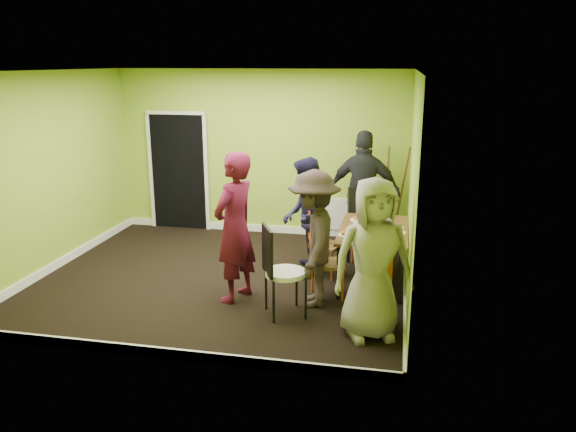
# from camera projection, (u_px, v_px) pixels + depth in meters

# --- Properties ---
(ground) EXTENTS (5.00, 5.00, 0.00)m
(ground) POSITION_uv_depth(u_px,v_px,m) (223.00, 278.00, 7.83)
(ground) COLOR black
(ground) RESTS_ON ground
(room_walls) EXTENTS (5.04, 4.54, 2.82)m
(room_walls) POSITION_uv_depth(u_px,v_px,m) (220.00, 208.00, 7.61)
(room_walls) COLOR #97B62E
(room_walls) RESTS_ON ground
(dining_table) EXTENTS (0.90, 1.50, 0.75)m
(dining_table) POSITION_uv_depth(u_px,v_px,m) (374.00, 233.00, 7.52)
(dining_table) COLOR black
(dining_table) RESTS_ON ground
(chair_left_far) EXTENTS (0.51, 0.51, 0.95)m
(chair_left_far) POSITION_uv_depth(u_px,v_px,m) (322.00, 238.00, 7.83)
(chair_left_far) COLOR #E05C15
(chair_left_far) RESTS_ON ground
(chair_left_near) EXTENTS (0.50, 0.49, 0.96)m
(chair_left_near) POSITION_uv_depth(u_px,v_px,m) (321.00, 257.00, 7.05)
(chair_left_near) COLOR #E05C15
(chair_left_near) RESTS_ON ground
(chair_back_end) EXTENTS (0.52, 0.59, 1.06)m
(chair_back_end) POSITION_uv_depth(u_px,v_px,m) (362.00, 208.00, 8.54)
(chair_back_end) COLOR #E05C15
(chair_back_end) RESTS_ON ground
(chair_front_end) EXTENTS (0.44, 0.44, 0.90)m
(chair_front_end) POSITION_uv_depth(u_px,v_px,m) (374.00, 283.00, 6.31)
(chair_front_end) COLOR #E05C15
(chair_front_end) RESTS_ON ground
(chair_bentwood) EXTENTS (0.58, 0.57, 1.10)m
(chair_bentwood) POSITION_uv_depth(u_px,v_px,m) (279.00, 267.00, 6.53)
(chair_bentwood) COLOR black
(chair_bentwood) RESTS_ON ground
(easel) EXTENTS (0.67, 0.63, 1.67)m
(easel) POSITION_uv_depth(u_px,v_px,m) (387.00, 198.00, 8.90)
(easel) COLOR brown
(easel) RESTS_ON ground
(plate_near_left) EXTENTS (0.25, 0.25, 0.01)m
(plate_near_left) POSITION_uv_depth(u_px,v_px,m) (359.00, 220.00, 7.91)
(plate_near_left) COLOR white
(plate_near_left) RESTS_ON dining_table
(plate_near_right) EXTENTS (0.22, 0.22, 0.01)m
(plate_near_right) POSITION_uv_depth(u_px,v_px,m) (346.00, 235.00, 7.21)
(plate_near_right) COLOR white
(plate_near_right) RESTS_ON dining_table
(plate_far_back) EXTENTS (0.22, 0.22, 0.01)m
(plate_far_back) POSITION_uv_depth(u_px,v_px,m) (380.00, 217.00, 8.05)
(plate_far_back) COLOR white
(plate_far_back) RESTS_ON dining_table
(plate_far_front) EXTENTS (0.22, 0.22, 0.01)m
(plate_far_front) POSITION_uv_depth(u_px,v_px,m) (368.00, 242.00, 6.95)
(plate_far_front) COLOR white
(plate_far_front) RESTS_ON dining_table
(plate_wall_back) EXTENTS (0.23, 0.23, 0.01)m
(plate_wall_back) POSITION_uv_depth(u_px,v_px,m) (395.00, 228.00, 7.54)
(plate_wall_back) COLOR white
(plate_wall_back) RESTS_ON dining_table
(plate_wall_front) EXTENTS (0.26, 0.26, 0.01)m
(plate_wall_front) POSITION_uv_depth(u_px,v_px,m) (396.00, 232.00, 7.33)
(plate_wall_front) COLOR white
(plate_wall_front) RESTS_ON dining_table
(thermos) EXTENTS (0.06, 0.06, 0.24)m
(thermos) POSITION_uv_depth(u_px,v_px,m) (368.00, 219.00, 7.53)
(thermos) COLOR white
(thermos) RESTS_ON dining_table
(blue_bottle) EXTENTS (0.07, 0.07, 0.22)m
(blue_bottle) POSITION_uv_depth(u_px,v_px,m) (390.00, 228.00, 7.16)
(blue_bottle) COLOR #1835B4
(blue_bottle) RESTS_ON dining_table
(orange_bottle) EXTENTS (0.03, 0.03, 0.08)m
(orange_bottle) POSITION_uv_depth(u_px,v_px,m) (375.00, 222.00, 7.67)
(orange_bottle) COLOR #E05C15
(orange_bottle) RESTS_ON dining_table
(glass_mid) EXTENTS (0.06, 0.06, 0.09)m
(glass_mid) POSITION_uv_depth(u_px,v_px,m) (360.00, 220.00, 7.76)
(glass_mid) COLOR black
(glass_mid) RESTS_ON dining_table
(glass_back) EXTENTS (0.07, 0.07, 0.09)m
(glass_back) POSITION_uv_depth(u_px,v_px,m) (383.00, 218.00, 7.87)
(glass_back) COLOR black
(glass_back) RESTS_ON dining_table
(glass_front) EXTENTS (0.07, 0.07, 0.09)m
(glass_front) POSITION_uv_depth(u_px,v_px,m) (374.00, 238.00, 6.97)
(glass_front) COLOR black
(glass_front) RESTS_ON dining_table
(cup_a) EXTENTS (0.13, 0.13, 0.10)m
(cup_a) POSITION_uv_depth(u_px,v_px,m) (354.00, 229.00, 7.32)
(cup_a) COLOR white
(cup_a) RESTS_ON dining_table
(cup_b) EXTENTS (0.09, 0.09, 0.08)m
(cup_b) POSITION_uv_depth(u_px,v_px,m) (391.00, 226.00, 7.51)
(cup_b) COLOR white
(cup_b) RESTS_ON dining_table
(person_standing) EXTENTS (0.66, 0.80, 1.88)m
(person_standing) POSITION_uv_depth(u_px,v_px,m) (235.00, 227.00, 6.89)
(person_standing) COLOR #4F0D25
(person_standing) RESTS_ON ground
(person_left_far) EXTENTS (0.75, 0.90, 1.66)m
(person_left_far) POSITION_uv_depth(u_px,v_px,m) (305.00, 217.00, 7.76)
(person_left_far) COLOR black
(person_left_far) RESTS_ON ground
(person_left_near) EXTENTS (0.74, 1.15, 1.68)m
(person_left_near) POSITION_uv_depth(u_px,v_px,m) (314.00, 239.00, 6.77)
(person_left_near) COLOR #2B211D
(person_left_near) RESTS_ON ground
(person_back_end) EXTENTS (1.14, 0.53, 1.91)m
(person_back_end) POSITION_uv_depth(u_px,v_px,m) (364.00, 192.00, 8.69)
(person_back_end) COLOR black
(person_back_end) RESTS_ON ground
(person_front_end) EXTENTS (1.01, 0.82, 1.77)m
(person_front_end) POSITION_uv_depth(u_px,v_px,m) (373.00, 259.00, 5.95)
(person_front_end) COLOR gray
(person_front_end) RESTS_ON ground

